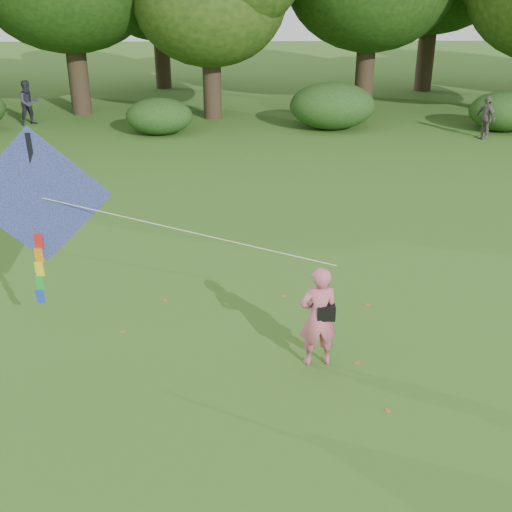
{
  "coord_description": "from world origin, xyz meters",
  "views": [
    {
      "loc": [
        -0.64,
        -8.48,
        6.33
      ],
      "look_at": [
        -0.44,
        2.0,
        1.5
      ],
      "focal_mm": 45.0,
      "sensor_mm": 36.0,
      "label": 1
    }
  ],
  "objects_px": {
    "bystander_left": "(29,103)",
    "bystander_right": "(486,118)",
    "flying_kite": "(39,200)",
    "man_kite_flyer": "(318,317)"
  },
  "relations": [
    {
      "from": "man_kite_flyer",
      "to": "bystander_right",
      "type": "relative_size",
      "value": 1.12
    },
    {
      "from": "man_kite_flyer",
      "to": "bystander_right",
      "type": "height_order",
      "value": "man_kite_flyer"
    },
    {
      "from": "flying_kite",
      "to": "man_kite_flyer",
      "type": "bearing_deg",
      "value": -6.35
    },
    {
      "from": "bystander_left",
      "to": "bystander_right",
      "type": "xyz_separation_m",
      "value": [
        18.41,
        -2.73,
        -0.1
      ]
    },
    {
      "from": "bystander_right",
      "to": "man_kite_flyer",
      "type": "bearing_deg",
      "value": -51.46
    },
    {
      "from": "man_kite_flyer",
      "to": "bystander_left",
      "type": "relative_size",
      "value": 1.0
    },
    {
      "from": "bystander_right",
      "to": "flying_kite",
      "type": "xyz_separation_m",
      "value": [
        -12.69,
        -14.81,
        2.03
      ]
    },
    {
      "from": "man_kite_flyer",
      "to": "bystander_right",
      "type": "distance_m",
      "value": 17.36
    },
    {
      "from": "bystander_left",
      "to": "flying_kite",
      "type": "bearing_deg",
      "value": -110.19
    },
    {
      "from": "bystander_left",
      "to": "bystander_right",
      "type": "distance_m",
      "value": 18.61
    }
  ]
}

